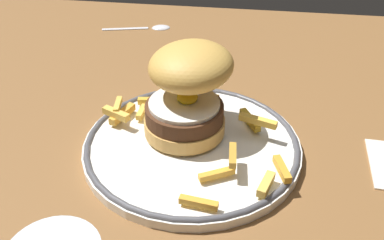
{
  "coord_description": "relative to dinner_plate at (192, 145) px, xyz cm",
  "views": [
    {
      "loc": [
        4.01,
        -41.55,
        34.72
      ],
      "look_at": [
        -2.26,
        1.74,
        4.6
      ],
      "focal_mm": 41.63,
      "sensor_mm": 36.0,
      "label": 1
    }
  ],
  "objects": [
    {
      "name": "fries_pile",
      "position": [
        -0.31,
        2.09,
        1.58
      ],
      "size": [
        24.04,
        22.82,
        2.47
      ],
      "color": "#ECB645",
      "rests_on": "dinner_plate"
    },
    {
      "name": "spoon",
      "position": [
        -13.07,
        37.05,
        -0.48
      ],
      "size": [
        13.33,
        4.75,
        0.9
      ],
      "color": "silver",
      "rests_on": "ground_plane"
    },
    {
      "name": "ground_plane",
      "position": [
        2.26,
        -1.74,
        -2.84
      ],
      "size": [
        128.54,
        103.55,
        4.0
      ],
      "primitive_type": "cube",
      "color": "brown"
    },
    {
      "name": "dinner_plate",
      "position": [
        0.0,
        0.0,
        0.0
      ],
      "size": [
        26.89,
        26.89,
        1.6
      ],
      "color": "white",
      "rests_on": "ground_plane"
    },
    {
      "name": "burger",
      "position": [
        -0.91,
        2.9,
        6.37
      ],
      "size": [
        14.53,
        14.41,
        11.22
      ],
      "color": "gold",
      "rests_on": "dinner_plate"
    }
  ]
}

